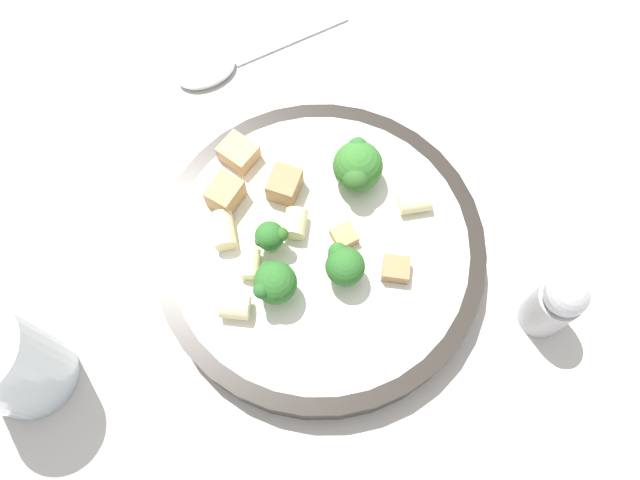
% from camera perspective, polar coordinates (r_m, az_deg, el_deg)
% --- Properties ---
extents(ground_plane, '(2.00, 2.00, 0.00)m').
position_cam_1_polar(ground_plane, '(0.51, 0.00, -1.61)').
color(ground_plane, beige).
extents(pasta_bowl, '(0.26, 0.26, 0.03)m').
position_cam_1_polar(pasta_bowl, '(0.50, 0.00, -0.93)').
color(pasta_bowl, '#28231E').
rests_on(pasta_bowl, ground_plane).
extents(broccoli_floret_0, '(0.03, 0.02, 0.03)m').
position_cam_1_polar(broccoli_floret_0, '(0.47, -4.55, 0.31)').
color(broccoli_floret_0, '#9EC175').
rests_on(broccoli_floret_0, pasta_bowl).
extents(broccoli_floret_1, '(0.03, 0.03, 0.04)m').
position_cam_1_polar(broccoli_floret_1, '(0.46, 2.18, -2.22)').
color(broccoli_floret_1, '#84AD60').
rests_on(broccoli_floret_1, pasta_bowl).
extents(broccoli_floret_2, '(0.03, 0.03, 0.04)m').
position_cam_1_polar(broccoli_floret_2, '(0.45, -4.19, -3.92)').
color(broccoli_floret_2, '#93B766').
rests_on(broccoli_floret_2, pasta_bowl).
extents(broccoli_floret_3, '(0.04, 0.04, 0.04)m').
position_cam_1_polar(broccoli_floret_3, '(0.49, 3.45, 6.73)').
color(broccoli_floret_3, '#9EC175').
rests_on(broccoli_floret_3, pasta_bowl).
extents(rigatoni_0, '(0.03, 0.03, 0.02)m').
position_cam_1_polar(rigatoni_0, '(0.49, -8.83, 0.88)').
color(rigatoni_0, beige).
rests_on(rigatoni_0, pasta_bowl).
extents(rigatoni_1, '(0.02, 0.02, 0.02)m').
position_cam_1_polar(rigatoni_1, '(0.48, -2.28, 1.52)').
color(rigatoni_1, beige).
rests_on(rigatoni_1, pasta_bowl).
extents(rigatoni_2, '(0.02, 0.02, 0.01)m').
position_cam_1_polar(rigatoni_2, '(0.48, -6.38, -2.18)').
color(rigatoni_2, beige).
rests_on(rigatoni_2, pasta_bowl).
extents(rigatoni_3, '(0.03, 0.02, 0.01)m').
position_cam_1_polar(rigatoni_3, '(0.50, 8.68, 3.30)').
color(rigatoni_3, beige).
rests_on(rigatoni_3, pasta_bowl).
extents(rigatoni_4, '(0.02, 0.02, 0.02)m').
position_cam_1_polar(rigatoni_4, '(0.47, -7.78, -6.10)').
color(rigatoni_4, beige).
rests_on(rigatoni_4, pasta_bowl).
extents(chicken_chunk_0, '(0.02, 0.02, 0.01)m').
position_cam_1_polar(chicken_chunk_0, '(0.48, 6.94, -2.65)').
color(chicken_chunk_0, '#A87A4C').
rests_on(chicken_chunk_0, pasta_bowl).
extents(chicken_chunk_1, '(0.02, 0.03, 0.02)m').
position_cam_1_polar(chicken_chunk_1, '(0.50, -3.26, 5.07)').
color(chicken_chunk_1, '#A87A4C').
rests_on(chicken_chunk_1, pasta_bowl).
extents(chicken_chunk_2, '(0.03, 0.03, 0.02)m').
position_cam_1_polar(chicken_chunk_2, '(0.52, -7.47, 7.91)').
color(chicken_chunk_2, tan).
rests_on(chicken_chunk_2, pasta_bowl).
extents(chicken_chunk_3, '(0.02, 0.02, 0.01)m').
position_cam_1_polar(chicken_chunk_3, '(0.48, 2.23, 0.35)').
color(chicken_chunk_3, tan).
rests_on(chicken_chunk_3, pasta_bowl).
extents(chicken_chunk_4, '(0.03, 0.03, 0.02)m').
position_cam_1_polar(chicken_chunk_4, '(0.50, -8.64, 4.21)').
color(chicken_chunk_4, tan).
rests_on(chicken_chunk_4, pasta_bowl).
extents(drinking_glass, '(0.07, 0.07, 0.10)m').
position_cam_1_polar(drinking_glass, '(0.50, -26.56, -10.16)').
color(drinking_glass, silver).
rests_on(drinking_glass, ground_plane).
extents(pepper_shaker, '(0.03, 0.03, 0.08)m').
position_cam_1_polar(pepper_shaker, '(0.49, 20.63, -5.99)').
color(pepper_shaker, '#B2B2B7').
rests_on(pepper_shaker, ground_plane).
extents(spoon, '(0.14, 0.14, 0.01)m').
position_cam_1_polar(spoon, '(0.61, -8.32, 15.78)').
color(spoon, silver).
rests_on(spoon, ground_plane).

